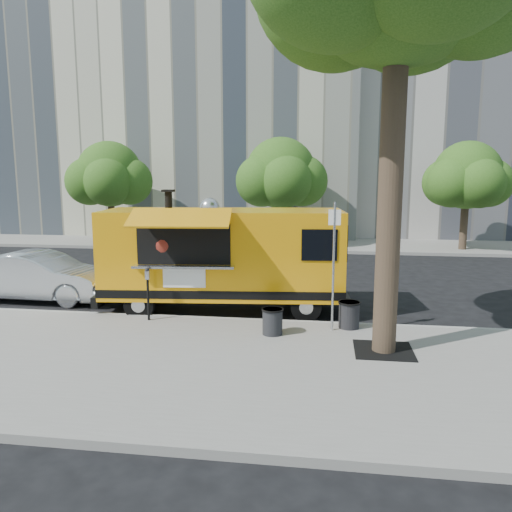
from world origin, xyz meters
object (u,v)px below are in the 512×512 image
(far_tree_a, at_px, (110,174))
(parking_meter, at_px, (148,288))
(sign_post, at_px, (334,259))
(sedan, at_px, (40,276))
(far_tree_b, at_px, (281,173))
(trash_bin_right, at_px, (349,314))
(trash_bin_left, at_px, (272,321))
(food_truck, at_px, (222,256))
(far_tree_c, at_px, (467,176))

(far_tree_a, height_order, parking_meter, far_tree_a)
(sign_post, bearing_deg, sedan, 165.66)
(far_tree_b, xyz_separation_m, trash_bin_right, (2.95, -14.00, -3.35))
(far_tree_a, bearing_deg, sedan, -76.09)
(far_tree_a, height_order, trash_bin_left, far_tree_a)
(far_tree_a, xyz_separation_m, food_truck, (8.56, -12.06, -2.21))
(far_tree_b, height_order, trash_bin_right, far_tree_b)
(far_tree_a, xyz_separation_m, trash_bin_right, (11.95, -13.60, -3.29))
(trash_bin_left, xyz_separation_m, trash_bin_right, (1.75, 0.74, 0.02))
(trash_bin_left, bearing_deg, far_tree_c, 61.62)
(far_tree_b, relative_size, parking_meter, 4.12)
(sign_post, xyz_separation_m, parking_meter, (-4.55, 0.20, -0.87))
(far_tree_a, distance_m, parking_meter, 15.59)
(food_truck, relative_size, sedan, 1.55)
(trash_bin_left, bearing_deg, parking_meter, 167.79)
(trash_bin_left, bearing_deg, sign_post, 20.01)
(far_tree_c, bearing_deg, trash_bin_left, -118.38)
(far_tree_b, xyz_separation_m, sign_post, (2.55, -14.25, -1.98))
(trash_bin_right, bearing_deg, sign_post, -147.99)
(far_tree_a, relative_size, food_truck, 0.77)
(far_tree_b, xyz_separation_m, parking_meter, (-2.00, -14.05, -2.85))
(far_tree_a, bearing_deg, sign_post, -50.17)
(far_tree_c, xyz_separation_m, trash_bin_left, (-7.80, -14.44, -3.25))
(far_tree_b, relative_size, trash_bin_left, 9.19)
(far_tree_a, bearing_deg, far_tree_c, 0.32)
(far_tree_b, bearing_deg, far_tree_c, -1.91)
(far_tree_a, distance_m, trash_bin_right, 18.40)
(far_tree_b, bearing_deg, sedan, -116.95)
(sedan, bearing_deg, food_truck, -92.50)
(trash_bin_left, bearing_deg, trash_bin_right, 22.96)
(parking_meter, relative_size, sedan, 0.30)
(far_tree_c, relative_size, parking_meter, 3.90)
(far_tree_a, relative_size, sedan, 1.20)
(trash_bin_right, bearing_deg, trash_bin_left, -157.04)
(sign_post, height_order, food_truck, food_truck)
(far_tree_b, bearing_deg, trash_bin_left, -85.35)
(food_truck, bearing_deg, parking_meter, -140.06)
(sedan, bearing_deg, sign_post, -102.57)
(far_tree_c, relative_size, sedan, 1.17)
(far_tree_a, distance_m, food_truck, 14.95)
(food_truck, xyz_separation_m, sedan, (-5.68, 0.42, -0.83))
(parking_meter, relative_size, trash_bin_left, 2.23)
(far_tree_c, height_order, trash_bin_left, far_tree_c)
(parking_meter, relative_size, food_truck, 0.19)
(sedan, distance_m, trash_bin_left, 7.81)
(far_tree_a, distance_m, far_tree_b, 9.01)
(far_tree_a, xyz_separation_m, parking_meter, (7.00, -13.65, -2.79))
(far_tree_a, xyz_separation_m, far_tree_c, (18.00, 0.10, -0.06))
(far_tree_b, height_order, food_truck, far_tree_b)
(sedan, xyz_separation_m, trash_bin_left, (7.32, -2.71, -0.27))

